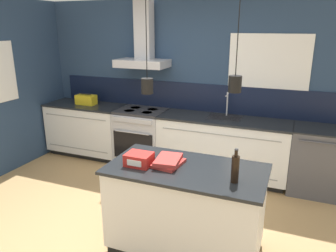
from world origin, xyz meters
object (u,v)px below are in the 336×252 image
object	(u,v)px
bottle_on_island	(235,168)
yellow_toolbox	(86,100)
dishwasher	(314,160)
red_supply_box	(139,159)
oven_range	(142,137)
book_stack	(168,161)

from	to	relation	value
bottle_on_island	yellow_toolbox	xyz separation A→B (m)	(-2.92, 1.96, -0.05)
dishwasher	yellow_toolbox	xyz separation A→B (m)	(-3.66, 0.00, 0.54)
red_supply_box	yellow_toolbox	xyz separation A→B (m)	(-1.99, 1.94, 0.02)
dishwasher	red_supply_box	xyz separation A→B (m)	(-1.67, -1.94, 0.51)
oven_range	bottle_on_island	distance (m)	2.77
book_stack	yellow_toolbox	world-z (taller)	yellow_toolbox
oven_range	book_stack	world-z (taller)	book_stack
dishwasher	yellow_toolbox	world-z (taller)	yellow_toolbox
bottle_on_island	book_stack	bearing A→B (deg)	169.27
bottle_on_island	oven_range	bearing A→B (deg)	133.72
book_stack	red_supply_box	size ratio (longest dim) A/B	1.42
red_supply_box	yellow_toolbox	bearing A→B (deg)	135.61
bottle_on_island	red_supply_box	xyz separation A→B (m)	(-0.93, 0.02, -0.07)
oven_range	red_supply_box	xyz separation A→B (m)	(0.94, -1.94, 0.51)
red_supply_box	book_stack	bearing A→B (deg)	22.66
dishwasher	red_supply_box	world-z (taller)	red_supply_box
dishwasher	bottle_on_island	xyz separation A→B (m)	(-0.74, -1.96, 0.58)
dishwasher	bottle_on_island	distance (m)	2.18
oven_range	book_stack	distance (m)	2.25
oven_range	dishwasher	distance (m)	2.61
book_stack	red_supply_box	world-z (taller)	red_supply_box
red_supply_box	yellow_toolbox	distance (m)	2.78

